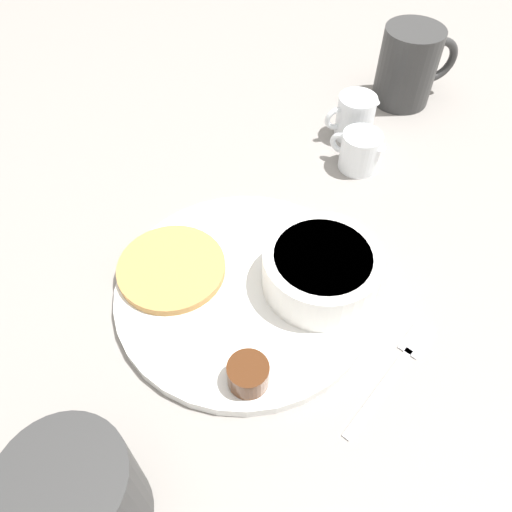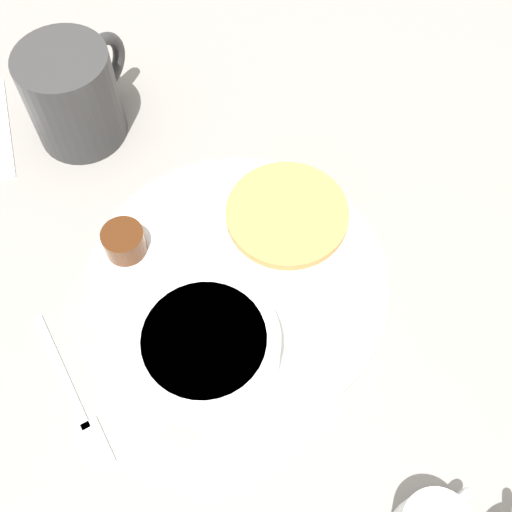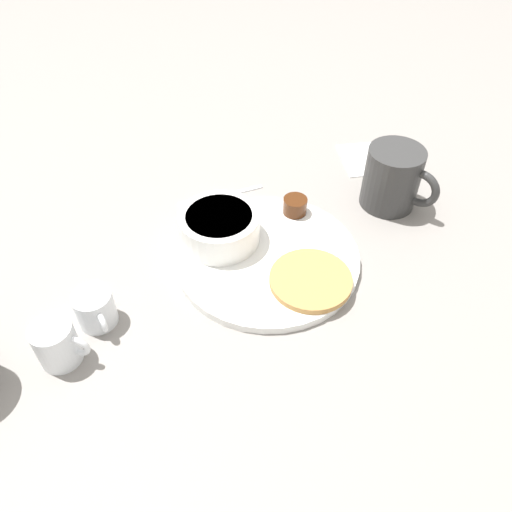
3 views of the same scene
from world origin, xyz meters
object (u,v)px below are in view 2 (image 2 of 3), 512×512
at_px(bowl, 206,348).
at_px(coffee_mug, 74,95).
at_px(fork, 77,407).
at_px(plate, 237,282).

height_order(bowl, coffee_mug, coffee_mug).
bearing_deg(fork, coffee_mug, -9.59).
xyz_separation_m(plate, fork, (-0.07, 0.15, -0.00)).
xyz_separation_m(plate, bowl, (-0.06, 0.04, 0.03)).
bearing_deg(coffee_mug, plate, -154.27).
height_order(plate, fork, plate).
height_order(plate, bowl, bowl).
distance_m(bowl, coffee_mug, 0.28).
bearing_deg(bowl, fork, 93.54).
distance_m(plate, fork, 0.16).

